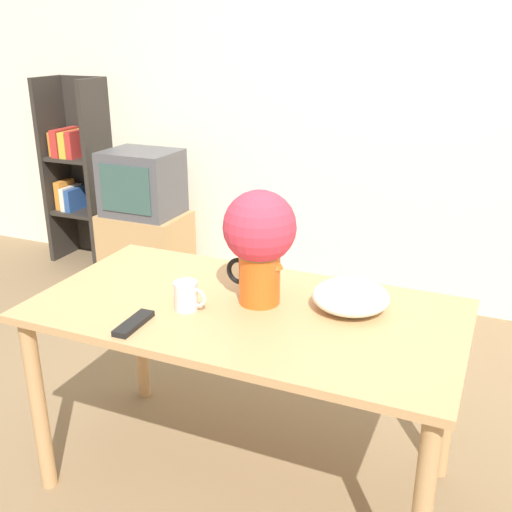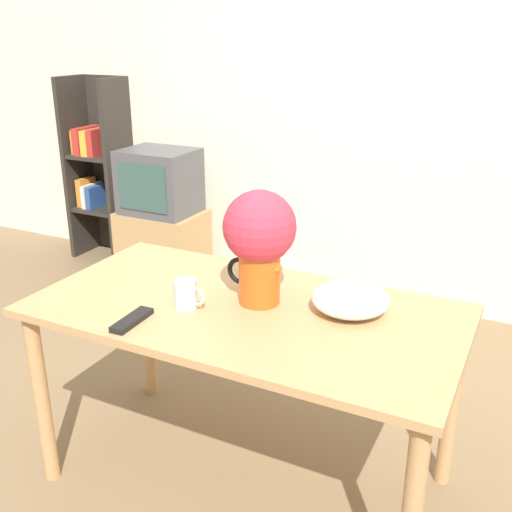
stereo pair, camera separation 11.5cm
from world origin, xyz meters
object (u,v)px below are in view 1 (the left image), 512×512
(coffee_mug, at_px, (187,296))
(tv_set, at_px, (142,183))
(flower_vase, at_px, (260,238))
(white_bowl, at_px, (351,296))

(coffee_mug, bearing_deg, tv_set, 127.96)
(flower_vase, xyz_separation_m, white_bowl, (0.32, 0.07, -0.20))
(coffee_mug, relative_size, tv_set, 0.26)
(white_bowl, distance_m, tv_set, 2.28)
(tv_set, bearing_deg, coffee_mug, -52.04)
(flower_vase, relative_size, white_bowl, 1.54)
(tv_set, bearing_deg, white_bowl, -37.67)
(flower_vase, relative_size, tv_set, 0.88)
(white_bowl, height_order, tv_set, tv_set)
(flower_vase, bearing_deg, tv_set, 135.34)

